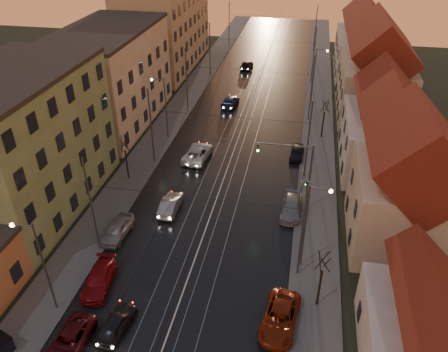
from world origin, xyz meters
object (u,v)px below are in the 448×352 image
Objects in this scene: parked_left_2 at (99,280)px; parked_left_3 at (117,229)px; street_lamp_3 at (316,70)px; parked_right_2 at (297,152)px; dumpster at (3,344)px; driving_car_2 at (198,153)px; parked_right_0 at (280,318)px; street_lamp_0 at (39,259)px; parked_right_1 at (291,208)px; driving_car_0 at (116,323)px; driving_car_3 at (230,101)px; street_lamp_1 at (310,220)px; parked_left_1 at (69,340)px; street_lamp_2 at (163,103)px; traffic_light_mast at (300,169)px; driving_car_4 at (247,65)px; driving_car_1 at (170,204)px.

parked_left_3 is (-0.99, 6.03, 0.07)m from parked_left_2.
street_lamp_3 reaches higher than parked_right_2.
dumpster is (-3.76, -6.70, 0.02)m from parked_left_2.
driving_car_2 is 1.06× the size of parked_right_0.
parked_right_1 is (16.70, 15.06, -4.22)m from street_lamp_0.
driving_car_0 is at bearing -64.41° from parked_left_3.
driving_car_3 is 31.39m from parked_left_3.
street_lamp_1 reaches higher than parked_right_0.
parked_left_3 is (-4.69, -31.04, 0.05)m from driving_car_3.
parked_left_2 is at bearing 88.37° from driving_car_3.
parked_left_2 is at bearing -110.84° from street_lamp_3.
driving_car_2 reaches higher than parked_left_1.
street_lamp_2 is (0.00, 28.00, 0.00)m from street_lamp_0.
street_lamp_2 is 1.11× the size of traffic_light_mast.
parked_left_2 is at bearing -177.79° from parked_right_0.
driving_car_1 is at bearing 94.33° from driving_car_4.
parked_left_2 reaches higher than parked_right_1.
parked_left_1 is (-15.30, -46.83, -4.26)m from street_lamp_3.
parked_right_0 reaches higher than dumpster.
street_lamp_1 reaches higher than driving_car_2.
street_lamp_3 is 1.85× the size of driving_car_4.
driving_car_1 is at bearing 91.69° from driving_car_3.
driving_car_2 is 14.34m from parked_right_1.
parked_left_1 is at bearing -125.98° from parked_right_1.
driving_car_0 is 0.87× the size of parked_left_1.
street_lamp_0 reaches higher than driving_car_2.
driving_car_3 reaches higher than parked_left_1.
dumpster is at bearing -117.41° from parked_right_2.
parked_right_1 is at bearing -112.77° from traffic_light_mast.
parked_right_1 is (-1.50, -28.94, -4.22)m from street_lamp_3.
street_lamp_0 reaches higher than parked_left_3.
driving_car_2 is 15.42m from parked_left_3.
parked_left_2 is 1.06× the size of parked_left_3.
driving_car_3 is (-12.02, -4.21, -4.18)m from street_lamp_3.
driving_car_1 is at bearing 141.29° from parked_right_0.
dumpster is (-7.39, -60.86, -0.04)m from driving_car_4.
driving_car_4 is 0.92× the size of parked_left_2.
parked_left_1 is 1.03× the size of parked_left_3.
driving_car_0 is 0.81× the size of driving_car_3.
driving_car_1 is (5.09, -14.68, -4.17)m from street_lamp_2.
street_lamp_2 is 16.09m from driving_car_1.
driving_car_4 is at bearing 89.86° from parked_left_1.
parked_right_2 is at bearing 131.80° from driving_car_3.
parked_right_2 is at bearing 94.82° from street_lamp_1.
driving_car_2 reaches higher than parked_right_2.
street_lamp_3 is 42.53m from parked_right_0.
street_lamp_2 is 20.89m from traffic_light_mast.
driving_car_3 reaches higher than driving_car_0.
parked_right_2 is at bearing 79.09° from dumpster.
parked_left_3 reaches higher than driving_car_4.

